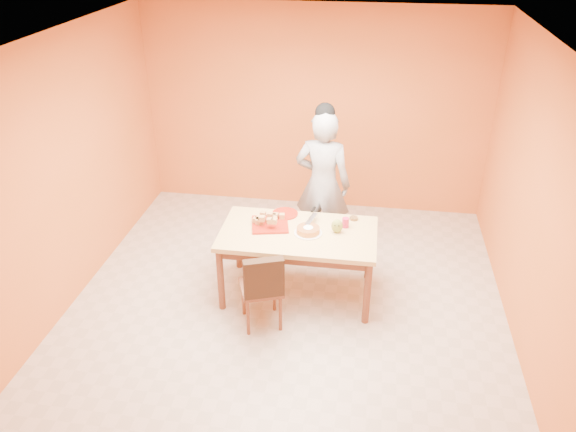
% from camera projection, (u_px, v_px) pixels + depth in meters
% --- Properties ---
extents(floor, '(5.00, 5.00, 0.00)m').
position_uv_depth(floor, '(285.00, 312.00, 5.80)').
color(floor, beige).
rests_on(floor, ground).
extents(ceiling, '(5.00, 5.00, 0.00)m').
position_uv_depth(ceiling, '(284.00, 46.00, 4.50)').
color(ceiling, silver).
rests_on(ceiling, wall_back).
extents(wall_back, '(4.50, 0.00, 4.50)m').
position_uv_depth(wall_back, '(315.00, 111.00, 7.31)').
color(wall_back, orange).
rests_on(wall_back, floor).
extents(wall_left, '(0.00, 5.00, 5.00)m').
position_uv_depth(wall_left, '(56.00, 180.00, 5.45)').
color(wall_left, orange).
rests_on(wall_left, floor).
extents(wall_right, '(0.00, 5.00, 5.00)m').
position_uv_depth(wall_right, '(541.00, 214.00, 4.85)').
color(wall_right, orange).
rests_on(wall_right, floor).
extents(dining_table, '(1.60, 0.90, 0.76)m').
position_uv_depth(dining_table, '(298.00, 240.00, 5.79)').
color(dining_table, tan).
rests_on(dining_table, floor).
extents(dining_chair, '(0.52, 0.58, 0.87)m').
position_uv_depth(dining_chair, '(261.00, 287.00, 5.44)').
color(dining_chair, brown).
rests_on(dining_chair, floor).
extents(pastry_pile, '(0.34, 0.34, 0.11)m').
position_uv_depth(pastry_pile, '(270.00, 219.00, 5.82)').
color(pastry_pile, tan).
rests_on(pastry_pile, pastry_platter).
extents(person, '(0.69, 0.50, 1.77)m').
position_uv_depth(person, '(323.00, 184.00, 6.44)').
color(person, '#9B9B9E').
rests_on(person, floor).
extents(pastry_platter, '(0.44, 0.44, 0.02)m').
position_uv_depth(pastry_platter, '(270.00, 224.00, 5.86)').
color(pastry_platter, '#9A190E').
rests_on(pastry_platter, dining_table).
extents(red_dinner_plate, '(0.32, 0.32, 0.02)m').
position_uv_depth(red_dinner_plate, '(285.00, 214.00, 6.07)').
color(red_dinner_plate, '#9A190E').
rests_on(red_dinner_plate, dining_table).
extents(white_cake_plate, '(0.33, 0.33, 0.01)m').
position_uv_depth(white_cake_plate, '(308.00, 233.00, 5.71)').
color(white_cake_plate, white).
rests_on(white_cake_plate, dining_table).
extents(sponge_cake, '(0.28, 0.28, 0.05)m').
position_uv_depth(sponge_cake, '(308.00, 230.00, 5.70)').
color(sponge_cake, '#C97034').
rests_on(sponge_cake, white_cake_plate).
extents(cake_server, '(0.11, 0.28, 0.01)m').
position_uv_depth(cake_server, '(311.00, 219.00, 5.84)').
color(cake_server, silver).
rests_on(cake_server, sponge_cake).
extents(egg_ornament, '(0.14, 0.12, 0.15)m').
position_uv_depth(egg_ornament, '(337.00, 226.00, 5.70)').
color(egg_ornament, olive).
rests_on(egg_ornament, dining_table).
extents(magenta_glass, '(0.07, 0.07, 0.10)m').
position_uv_depth(magenta_glass, '(346.00, 223.00, 5.81)').
color(magenta_glass, '#C11D44').
rests_on(magenta_glass, dining_table).
extents(checker_tin, '(0.09, 0.09, 0.03)m').
position_uv_depth(checker_tin, '(354.00, 218.00, 5.97)').
color(checker_tin, '#37200F').
rests_on(checker_tin, dining_table).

